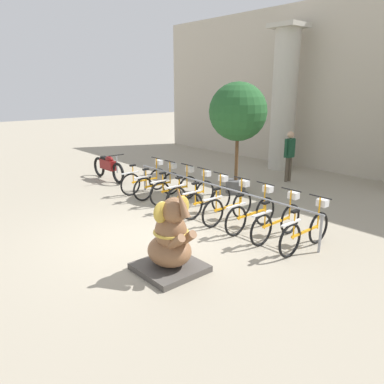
{
  "coord_description": "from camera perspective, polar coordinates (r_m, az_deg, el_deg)",
  "views": [
    {
      "loc": [
        6.07,
        -4.2,
        3.07
      ],
      "look_at": [
        0.58,
        0.57,
        1.0
      ],
      "focal_mm": 35.0,
      "sensor_mm": 36.0,
      "label": 1
    }
  ],
  "objects": [
    {
      "name": "building_facade",
      "position": [
        14.16,
        24.45,
        14.25
      ],
      "size": [
        20.0,
        0.2,
        6.0
      ],
      "color": "#BCB29E",
      "rests_on": "ground_plane"
    },
    {
      "name": "bicycle_5",
      "position": [
        8.69,
        5.68,
        -2.09
      ],
      "size": [
        0.48,
        1.63,
        1.0
      ],
      "color": "black",
      "rests_on": "ground_plane"
    },
    {
      "name": "elephant_statue",
      "position": [
        6.35,
        -3.24,
        -7.64
      ],
      "size": [
        1.05,
        1.05,
        1.58
      ],
      "color": "#4C4742",
      "rests_on": "ground_plane"
    },
    {
      "name": "bicycle_8",
      "position": [
        7.54,
        16.99,
        -5.59
      ],
      "size": [
        0.48,
        1.63,
        1.0
      ],
      "color": "black",
      "rests_on": "ground_plane"
    },
    {
      "name": "bicycle_6",
      "position": [
        8.28,
        9.15,
        -3.14
      ],
      "size": [
        0.48,
        1.63,
        1.0
      ],
      "color": "black",
      "rests_on": "ground_plane"
    },
    {
      "name": "ground_plane",
      "position": [
        7.99,
        -5.87,
        -6.79
      ],
      "size": [
        60.0,
        60.0,
        0.0
      ],
      "primitive_type": "plane",
      "color": "#9E937F"
    },
    {
      "name": "bicycle_0",
      "position": [
        11.16,
        -7.1,
        1.93
      ],
      "size": [
        0.48,
        1.63,
        1.0
      ],
      "color": "black",
      "rests_on": "ground_plane"
    },
    {
      "name": "column_left",
      "position": [
        14.51,
        13.85,
        13.69
      ],
      "size": [
        1.12,
        1.12,
        5.16
      ],
      "color": "#BCB7A8",
      "rests_on": "ground_plane"
    },
    {
      "name": "bicycle_2",
      "position": [
        10.14,
        -2.53,
        0.6
      ],
      "size": [
        0.48,
        1.63,
        1.0
      ],
      "color": "black",
      "rests_on": "ground_plane"
    },
    {
      "name": "bike_rack",
      "position": [
        9.14,
        3.11,
        0.49
      ],
      "size": [
        6.0,
        0.05,
        0.77
      ],
      "color": "gray",
      "rests_on": "ground_plane"
    },
    {
      "name": "potted_tree",
      "position": [
        10.83,
        7.02,
        11.7
      ],
      "size": [
        1.64,
        1.64,
        3.19
      ],
      "color": "#4C4C4C",
      "rests_on": "ground_plane"
    },
    {
      "name": "bicycle_4",
      "position": [
        9.12,
        2.49,
        -1.15
      ],
      "size": [
        0.48,
        1.63,
        1.0
      ],
      "color": "black",
      "rests_on": "ground_plane"
    },
    {
      "name": "bicycle_7",
      "position": [
        7.89,
        12.91,
        -4.31
      ],
      "size": [
        0.48,
        1.63,
        1.0
      ],
      "color": "black",
      "rests_on": "ground_plane"
    },
    {
      "name": "person_pedestrian",
      "position": [
        12.67,
        14.63,
        5.95
      ],
      "size": [
        0.22,
        0.47,
        1.66
      ],
      "color": "brown",
      "rests_on": "ground_plane"
    },
    {
      "name": "bicycle_3",
      "position": [
        9.64,
        -0.01,
        -0.19
      ],
      "size": [
        0.48,
        1.63,
        1.0
      ],
      "color": "black",
      "rests_on": "ground_plane"
    },
    {
      "name": "bicycle_1",
      "position": [
        10.62,
        -5.09,
        1.26
      ],
      "size": [
        0.48,
        1.63,
        1.0
      ],
      "color": "black",
      "rests_on": "ground_plane"
    },
    {
      "name": "motorcycle",
      "position": [
        12.87,
        -12.64,
        3.8
      ],
      "size": [
        1.98,
        0.55,
        0.94
      ],
      "color": "black",
      "rests_on": "ground_plane"
    }
  ]
}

